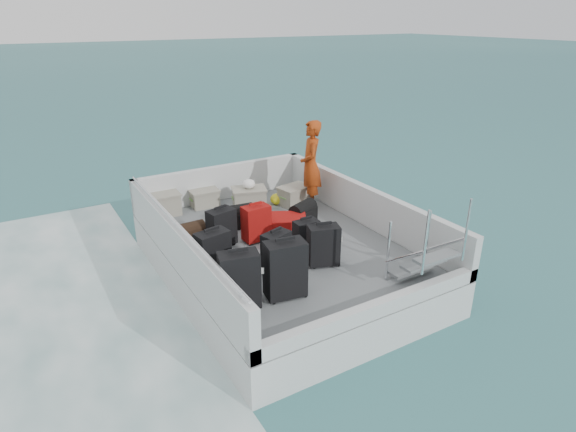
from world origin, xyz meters
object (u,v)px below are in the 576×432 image
Objects in this scene: suitcase_3 at (285,270)px; suitcase_5 at (256,224)px; suitcase_2 at (222,228)px; suitcase_7 at (306,237)px; suitcase_6 at (323,246)px; crate_2 at (249,199)px; suitcase_0 at (240,281)px; crate_3 at (294,196)px; crate_0 at (161,205)px; passenger at (311,165)px; suitcase_8 at (283,225)px; suitcase_4 at (276,252)px; crate_1 at (205,199)px; suitcase_1 at (213,255)px.

suitcase_5 is (0.46, 1.74, -0.10)m from suitcase_3.
suitcase_2 is 1.38m from suitcase_7.
suitcase_2 reaches higher than suitcase_5.
suitcase_5 is at bearing 128.59° from suitcase_6.
crate_2 is at bearing 88.94° from suitcase_7.
crate_3 is (2.50, 2.76, -0.22)m from suitcase_0.
passenger is at bearing -22.86° from crate_0.
passenger reaches higher than suitcase_8.
suitcase_5 is (0.57, -0.11, -0.01)m from suitcase_2.
crate_2 is (0.79, 2.48, -0.13)m from suitcase_4.
crate_3 is (1.58, -0.82, 0.02)m from crate_1.
crate_3 is at bearing 34.22° from suitcase_5.
suitcase_1 is 3.13m from passenger.
suitcase_1 is 1.63m from suitcase_6.
crate_2 reaches higher than suitcase_8.
crate_0 is 1.26× the size of crate_1.
suitcase_1 is at bearing -33.75° from passenger.
suitcase_0 is 1.79m from suitcase_7.
suitcase_0 reaches higher than suitcase_8.
suitcase_1 is at bearing 102.30° from suitcase_0.
suitcase_5 is at bearing -111.79° from crate_2.
suitcase_1 is 0.99m from suitcase_2.
crate_2 is at bearing 27.26° from suitcase_8.
suitcase_4 is 2.68m from passenger.
suitcase_5 is at bearing 121.80° from suitcase_8.
crate_0 is at bearing -86.95° from passenger.
suitcase_5 reaches higher than crate_3.
crate_0 is (-1.03, 1.91, -0.11)m from suitcase_5.
suitcase_0 is at bearing -100.93° from suitcase_1.
suitcase_1 reaches higher than crate_0.
suitcase_6 is (1.05, -1.38, 0.00)m from suitcase_2.
suitcase_3 is 1.05m from suitcase_6.
crate_0 is at bearing 102.44° from suitcase_0.
suitcase_0 is 1.42× the size of suitcase_7.
suitcase_0 reaches higher than suitcase_4.
crate_0 is (-1.56, 1.88, 0.04)m from suitcase_8.
suitcase_4 reaches higher than crate_0.
crate_3 is 0.77m from passenger.
suitcase_8 is 1.52× the size of crate_1.
passenger is (1.76, -1.11, 0.70)m from crate_1.
suitcase_1 reaches higher than suitcase_6.
suitcase_1 reaches higher than crate_1.
passenger is at bearing 20.52° from suitcase_1.
suitcase_7 is at bearing -11.28° from suitcase_1.
suitcase_0 is 1.05m from suitcase_4.
crate_0 reaches higher than suitcase_8.
suitcase_3 reaches higher than crate_3.
suitcase_3 is 1.31× the size of suitcase_5.
crate_0 is 2.57m from crate_3.
suitcase_1 is at bearing -132.00° from suitcase_2.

